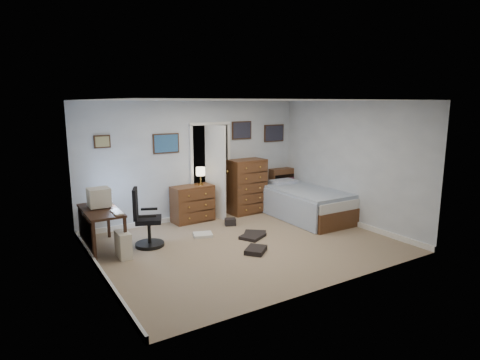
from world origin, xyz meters
name	(u,v)px	position (x,y,z in m)	size (l,w,h in m)	color
floor	(246,245)	(0.00, 0.00, -0.01)	(5.00, 4.00, 0.02)	gray
computer_desk	(96,219)	(-2.28, 1.09, 0.54)	(0.57, 1.21, 0.70)	#331911
crt_monitor	(99,197)	(-2.18, 1.24, 0.87)	(0.36, 0.34, 0.33)	beige
keyboard	(117,212)	(-2.02, 0.74, 0.71)	(0.14, 0.37, 0.02)	beige
pc_tower	(123,245)	(-2.00, 0.54, 0.21)	(0.20, 0.39, 0.42)	beige
office_chair	(145,224)	(-1.53, 0.83, 0.40)	(0.65, 0.65, 1.03)	black
media_stack	(81,212)	(-2.32, 2.20, 0.41)	(0.16, 0.16, 0.82)	maroon
low_dresser	(193,204)	(-0.19, 1.77, 0.38)	(0.86, 0.43, 0.76)	#572F1B
table_lamp	(201,172)	(0.01, 1.77, 1.03)	(0.20, 0.20, 0.37)	gold
doorway	(204,169)	(0.35, 2.27, 1.00)	(0.96, 1.12, 2.05)	black
tall_dresser	(247,186)	(1.14, 1.75, 0.61)	(0.83, 0.49, 1.22)	#572F1B
headboard_bookcase	(288,185)	(2.42, 1.86, 0.48)	(1.01, 0.30, 0.90)	#572F1B
bed	(305,203)	(1.98, 0.73, 0.33)	(1.18, 2.14, 0.70)	#572F1B
wall_posters	(219,136)	(0.57, 1.98, 1.75)	(4.38, 0.04, 0.60)	#331E11
floor_clutter	(242,236)	(0.11, 0.29, 0.04)	(1.35, 1.89, 0.14)	black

